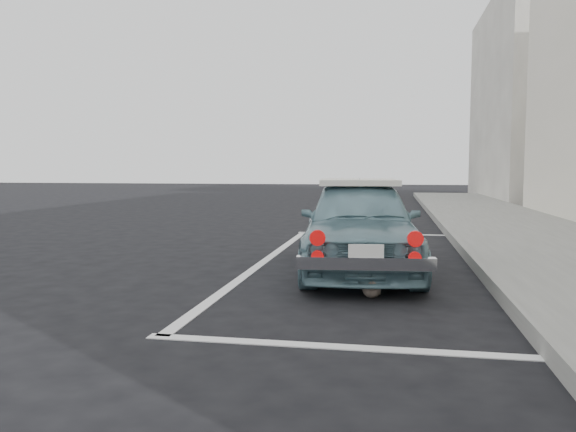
% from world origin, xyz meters
% --- Properties ---
extents(ground, '(80.00, 80.00, 0.00)m').
position_xyz_m(ground, '(0.00, 0.00, 0.00)').
color(ground, black).
rests_on(ground, ground).
extents(building_far, '(3.50, 10.00, 8.00)m').
position_xyz_m(building_far, '(6.35, 20.00, 4.00)').
color(building_far, '#AFA99E').
rests_on(building_far, ground).
extents(pline_rear, '(3.00, 0.12, 0.01)m').
position_xyz_m(pline_rear, '(0.50, -0.50, 0.00)').
color(pline_rear, silver).
rests_on(pline_rear, ground).
extents(pline_front, '(3.00, 0.12, 0.01)m').
position_xyz_m(pline_front, '(0.50, 6.50, 0.00)').
color(pline_front, silver).
rests_on(pline_front, ground).
extents(pline_side, '(0.12, 7.00, 0.01)m').
position_xyz_m(pline_side, '(-0.90, 3.00, 0.00)').
color(pline_side, silver).
rests_on(pline_side, ground).
extents(retro_coupe, '(1.69, 3.53, 1.16)m').
position_xyz_m(retro_coupe, '(0.40, 2.51, 0.59)').
color(retro_coupe, '#688F9A').
rests_on(retro_coupe, ground).
extents(cat, '(0.20, 0.43, 0.23)m').
position_xyz_m(cat, '(0.61, 1.09, 0.10)').
color(cat, '#675B4F').
rests_on(cat, ground).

